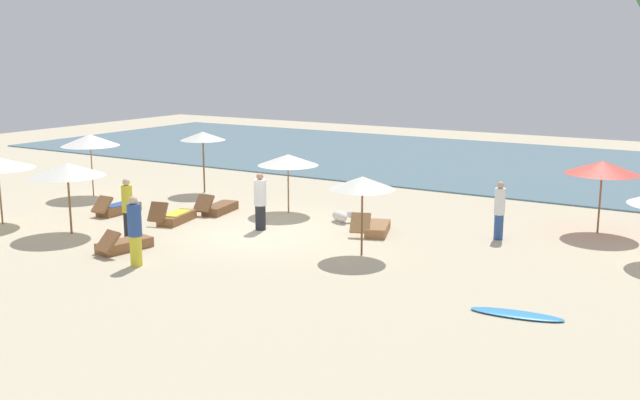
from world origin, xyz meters
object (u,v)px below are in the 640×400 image
Objects in this scene: lounger_3 at (175,217)px; surfboard at (517,314)px; umbrella_7 at (67,170)px; person_0 at (499,210)px; umbrella_6 at (288,160)px; umbrella_2 at (203,136)px; lounger_1 at (376,228)px; umbrella_5 at (90,140)px; dog at (341,216)px; umbrella_1 at (602,167)px; lounger_0 at (219,208)px; person_2 at (135,231)px; person_3 at (260,201)px; umbrella_3 at (362,183)px; person_1 at (128,208)px; lounger_4 at (123,245)px; lounger_2 at (117,208)px.

lounger_3 is 11.96m from surfboard.
umbrella_7 is at bearing -121.49° from lounger_3.
umbrella_6 is at bearing -178.36° from person_0.
umbrella_2 is 1.31× the size of lounger_1.
umbrella_5 reaches higher than dog.
umbrella_1 is 12.12m from lounger_0.
umbrella_6 is at bearing 91.29° from person_2.
umbrella_5 is 1.33× the size of person_3.
umbrella_3 is at bearing -12.76° from person_3.
dog is at bearing 155.64° from lounger_1.
umbrella_7 is at bearing -151.59° from person_0.
umbrella_6 is at bearing 67.62° from person_1.
person_3 is (2.58, -1.17, 0.70)m from lounger_0.
umbrella_1 is 1.08× the size of umbrella_6.
lounger_3 is 0.97× the size of lounger_4.
umbrella_5 is 1.35× the size of lounger_2.
umbrella_7 is at bearing -47.91° from umbrella_5.
person_3 is at bearing 12.83° from lounger_3.
lounger_4 is 1.02× the size of person_3.
person_1 is at bearing -33.38° from umbrella_5.
umbrella_5 reaches higher than lounger_4.
umbrella_5 reaches higher than lounger_1.
umbrella_7 is 1.29× the size of person_0.
lounger_3 is 0.89× the size of surfboard.
umbrella_3 is at bearing -26.33° from umbrella_2.
person_1 is at bearing 177.55° from surfboard.
umbrella_6 reaches higher than person_3.
lounger_0 is at bearing 87.73° from person_1.
umbrella_3 is at bearing -36.04° from umbrella_6.
umbrella_6 reaches higher than person_1.
lounger_4 is at bearing -119.47° from dog.
dog is at bearing 41.65° from umbrella_7.
umbrella_1 is 14.20m from umbrella_2.
person_1 is at bearing -145.37° from lounger_1.
umbrella_6 is at bearing 10.43° from umbrella_5.
umbrella_1 is 13.03m from lounger_3.
lounger_4 is (-1.17, -6.32, -1.62)m from umbrella_6.
lounger_2 is at bearing -179.48° from lounger_3.
umbrella_2 is 1.07× the size of umbrella_7.
lounger_0 is 0.91× the size of surfboard.
umbrella_2 reaches higher than lounger_4.
person_3 is at bearing 7.12° from lounger_2.
surfboard is at bearing -39.45° from lounger_1.
lounger_3 is (-6.08, -2.02, 0.01)m from lounger_1.
lounger_0 is (2.75, -2.53, -1.99)m from umbrella_2.
person_0 is 4.98m from dog.
umbrella_7 is at bearing -138.35° from dog.
umbrella_3 is at bearing 40.97° from person_2.
lounger_4 reaches higher than dog.
person_1 reaches higher than lounger_2.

